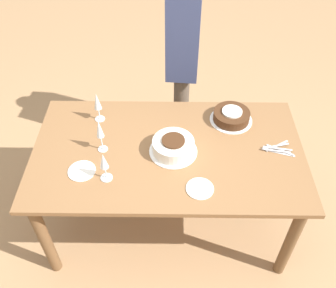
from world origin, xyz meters
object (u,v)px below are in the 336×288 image
wine_glass_near (97,103)px  wine_glass_extra (100,130)px  wine_glass_far (104,163)px  cake_center_white (173,146)px  cake_front_chocolate (231,116)px  person_cutting (183,44)px

wine_glass_near → wine_glass_extra: size_ratio=0.90×
wine_glass_near → wine_glass_extra: wine_glass_extra is taller
wine_glass_near → wine_glass_far: wine_glass_near is taller
wine_glass_extra → wine_glass_far: bearing=102.8°
cake_center_white → cake_front_chocolate: size_ratio=1.05×
cake_center_white → wine_glass_extra: wine_glass_extra is taller
wine_glass_far → wine_glass_extra: wine_glass_extra is taller
wine_glass_far → person_cutting: person_cutting is taller
cake_front_chocolate → person_cutting: (0.31, -0.53, 0.21)m
cake_front_chocolate → person_cutting: size_ratio=0.17×
wine_glass_near → wine_glass_far: size_ratio=1.07×
cake_center_white → person_cutting: 0.85m
cake_center_white → wine_glass_near: bearing=-30.8°
cake_center_white → wine_glass_near: size_ratio=1.39×
cake_center_white → cake_front_chocolate: (-0.37, -0.29, -0.01)m
cake_front_chocolate → wine_glass_extra: 0.85m
wine_glass_near → wine_glass_far: 0.51m
wine_glass_near → wine_glass_extra: (-0.06, 0.27, 0.02)m
cake_center_white → wine_glass_far: size_ratio=1.49×
cake_center_white → cake_front_chocolate: bearing=-142.6°
cake_center_white → wine_glass_extra: (0.42, -0.01, 0.11)m
cake_center_white → wine_glass_far: (0.37, 0.21, 0.08)m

